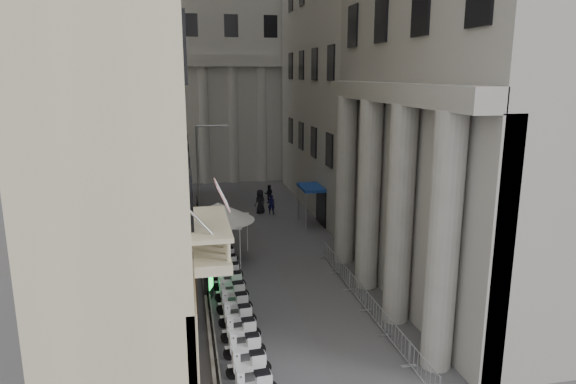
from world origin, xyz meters
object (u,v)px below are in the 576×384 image
object	(u,v)px
pedestrian_a	(271,204)
pedestrian_b	(269,194)
security_tent	(212,210)
info_kiosk	(209,282)
street_lamp	(202,167)

from	to	relation	value
pedestrian_a	pedestrian_b	world-z (taller)	pedestrian_b
security_tent	info_kiosk	distance (m)	6.63
street_lamp	pedestrian_a	distance (m)	7.15
info_kiosk	pedestrian_a	xyz separation A→B (m)	(5.88, 15.65, -0.09)
security_tent	street_lamp	world-z (taller)	street_lamp
street_lamp	info_kiosk	distance (m)	13.72
pedestrian_a	street_lamp	bearing A→B (deg)	26.44
street_lamp	pedestrian_b	xyz separation A→B (m)	(6.02, 6.10, -3.69)
street_lamp	pedestrian_a	size ratio (longest dim) A/B	4.70
pedestrian_b	pedestrian_a	bearing A→B (deg)	88.18
security_tent	pedestrian_b	size ratio (longest dim) A/B	2.70
info_kiosk	pedestrian_b	world-z (taller)	info_kiosk
security_tent	info_kiosk	size ratio (longest dim) A/B	2.51
info_kiosk	pedestrian_b	size ratio (longest dim) A/B	1.08
security_tent	pedestrian_b	bearing A→B (deg)	66.45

